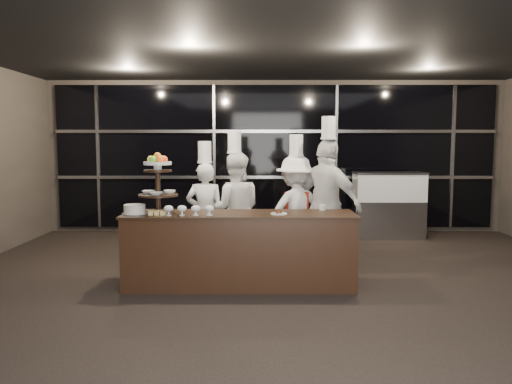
{
  "coord_description": "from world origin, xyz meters",
  "views": [
    {
      "loc": [
        -0.34,
        -4.93,
        1.79
      ],
      "look_at": [
        -0.37,
        1.44,
        1.15
      ],
      "focal_mm": 35.0,
      "sensor_mm": 36.0,
      "label": 1
    }
  ],
  "objects_px": {
    "chef_b": "(235,209)",
    "layer_cake": "(135,209)",
    "display_stand": "(158,179)",
    "chef_a": "(205,213)",
    "chef_c": "(296,211)",
    "chef_d": "(327,205)",
    "buffet_counter": "(240,249)",
    "display_case": "(389,202)"
  },
  "relations": [
    {
      "from": "chef_b",
      "to": "layer_cake",
      "type": "bearing_deg",
      "value": -136.36
    },
    {
      "from": "display_stand",
      "to": "chef_a",
      "type": "relative_size",
      "value": 0.41
    },
    {
      "from": "chef_c",
      "to": "chef_d",
      "type": "distance_m",
      "value": 0.5
    },
    {
      "from": "buffet_counter",
      "to": "display_stand",
      "type": "xyz_separation_m",
      "value": [
        -1.0,
        -0.0,
        0.87
      ]
    },
    {
      "from": "buffet_counter",
      "to": "chef_d",
      "type": "distance_m",
      "value": 1.46
    },
    {
      "from": "buffet_counter",
      "to": "chef_c",
      "type": "distance_m",
      "value": 1.27
    },
    {
      "from": "buffet_counter",
      "to": "chef_d",
      "type": "relative_size",
      "value": 1.33
    },
    {
      "from": "buffet_counter",
      "to": "chef_d",
      "type": "height_order",
      "value": "chef_d"
    },
    {
      "from": "layer_cake",
      "to": "display_case",
      "type": "xyz_separation_m",
      "value": [
        3.95,
        3.21,
        -0.29
      ]
    },
    {
      "from": "chef_a",
      "to": "display_stand",
      "type": "bearing_deg",
      "value": -116.57
    },
    {
      "from": "chef_a",
      "to": "chef_c",
      "type": "distance_m",
      "value": 1.29
    },
    {
      "from": "chef_c",
      "to": "buffet_counter",
      "type": "bearing_deg",
      "value": -128.48
    },
    {
      "from": "chef_c",
      "to": "display_stand",
      "type": "bearing_deg",
      "value": -151.42
    },
    {
      "from": "chef_a",
      "to": "chef_c",
      "type": "height_order",
      "value": "chef_c"
    },
    {
      "from": "display_case",
      "to": "chef_c",
      "type": "relative_size",
      "value": 0.68
    },
    {
      "from": "display_case",
      "to": "chef_b",
      "type": "xyz_separation_m",
      "value": [
        -2.77,
        -2.1,
        0.15
      ]
    },
    {
      "from": "chef_a",
      "to": "buffet_counter",
      "type": "bearing_deg",
      "value": -61.14
    },
    {
      "from": "chef_b",
      "to": "chef_d",
      "type": "height_order",
      "value": "chef_d"
    },
    {
      "from": "buffet_counter",
      "to": "chef_a",
      "type": "relative_size",
      "value": 1.58
    },
    {
      "from": "layer_cake",
      "to": "chef_a",
      "type": "distance_m",
      "value": 1.27
    },
    {
      "from": "display_case",
      "to": "chef_d",
      "type": "xyz_separation_m",
      "value": [
        -1.48,
        -2.45,
        0.24
      ]
    },
    {
      "from": "display_case",
      "to": "chef_c",
      "type": "bearing_deg",
      "value": -130.79
    },
    {
      "from": "chef_a",
      "to": "chef_c",
      "type": "relative_size",
      "value": 0.95
    },
    {
      "from": "chef_c",
      "to": "chef_d",
      "type": "height_order",
      "value": "chef_d"
    },
    {
      "from": "chef_b",
      "to": "chef_d",
      "type": "xyz_separation_m",
      "value": [
        1.29,
        -0.35,
        0.1
      ]
    },
    {
      "from": "layer_cake",
      "to": "chef_c",
      "type": "bearing_deg",
      "value": 26.3
    },
    {
      "from": "chef_d",
      "to": "chef_b",
      "type": "bearing_deg",
      "value": 164.81
    },
    {
      "from": "layer_cake",
      "to": "chef_d",
      "type": "bearing_deg",
      "value": 17.29
    },
    {
      "from": "chef_b",
      "to": "chef_c",
      "type": "distance_m",
      "value": 0.88
    },
    {
      "from": "display_stand",
      "to": "chef_b",
      "type": "relative_size",
      "value": 0.38
    },
    {
      "from": "display_stand",
      "to": "layer_cake",
      "type": "height_order",
      "value": "display_stand"
    },
    {
      "from": "display_case",
      "to": "chef_b",
      "type": "bearing_deg",
      "value": -142.92
    },
    {
      "from": "display_case",
      "to": "buffet_counter",
      "type": "bearing_deg",
      "value": -130.1
    },
    {
      "from": "chef_a",
      "to": "chef_d",
      "type": "relative_size",
      "value": 0.84
    },
    {
      "from": "chef_b",
      "to": "chef_d",
      "type": "relative_size",
      "value": 0.91
    },
    {
      "from": "buffet_counter",
      "to": "layer_cake",
      "type": "xyz_separation_m",
      "value": [
        -1.28,
        -0.05,
        0.51
      ]
    },
    {
      "from": "chef_b",
      "to": "chef_d",
      "type": "distance_m",
      "value": 1.34
    },
    {
      "from": "display_stand",
      "to": "chef_a",
      "type": "height_order",
      "value": "chef_a"
    },
    {
      "from": "chef_b",
      "to": "chef_d",
      "type": "bearing_deg",
      "value": -15.19
    },
    {
      "from": "buffet_counter",
      "to": "chef_b",
      "type": "bearing_deg",
      "value": 95.9
    },
    {
      "from": "chef_b",
      "to": "chef_a",
      "type": "bearing_deg",
      "value": -164.45
    },
    {
      "from": "buffet_counter",
      "to": "layer_cake",
      "type": "height_order",
      "value": "layer_cake"
    }
  ]
}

